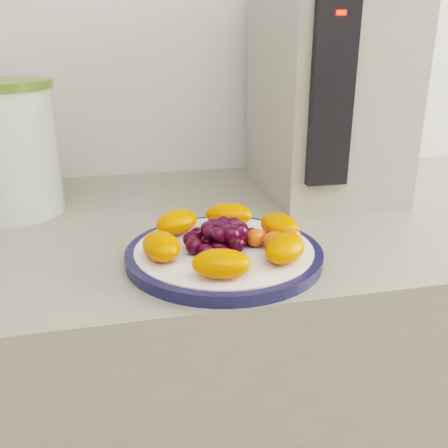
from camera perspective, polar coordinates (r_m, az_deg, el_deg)
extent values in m
cube|color=gray|center=(1.06, 0.39, -22.46)|extent=(3.50, 0.60, 0.90)
cube|color=#937553|center=(1.08, 0.39, -23.62)|extent=(3.48, 0.58, 0.84)
cylinder|color=#13163A|center=(0.65, 0.00, -3.49)|extent=(0.26, 0.26, 0.01)
cylinder|color=white|center=(0.65, 0.00, -3.41)|extent=(0.23, 0.23, 0.02)
cylinder|color=#3B6112|center=(0.88, -23.81, 7.46)|extent=(0.22, 0.22, 0.20)
cube|color=#A49C8D|center=(0.96, 11.51, 15.22)|extent=(0.23, 0.31, 0.38)
cube|color=black|center=(0.79, 12.20, 14.52)|extent=(0.07, 0.02, 0.28)
cube|color=#FF0C05|center=(0.78, 13.22, 22.46)|extent=(0.01, 0.01, 0.01)
ellipsoid|color=#FF5300|center=(0.68, 6.35, -0.23)|extent=(0.06, 0.08, 0.03)
ellipsoid|color=#FF5300|center=(0.72, 0.54, 1.09)|extent=(0.08, 0.06, 0.03)
ellipsoid|color=#FF5300|center=(0.70, -5.40, 0.23)|extent=(0.08, 0.08, 0.03)
ellipsoid|color=#FF5300|center=(0.62, -7.19, -2.51)|extent=(0.06, 0.07, 0.03)
ellipsoid|color=#FF5300|center=(0.57, -0.31, -4.56)|extent=(0.08, 0.06, 0.03)
ellipsoid|color=#FF5300|center=(0.61, 6.95, -2.77)|extent=(0.08, 0.08, 0.03)
ellipsoid|color=black|center=(0.65, 0.00, -1.95)|extent=(0.02, 0.02, 0.02)
ellipsoid|color=black|center=(0.65, 1.84, -1.64)|extent=(0.02, 0.02, 0.02)
ellipsoid|color=black|center=(0.67, 0.54, -1.27)|extent=(0.02, 0.02, 0.02)
ellipsoid|color=black|center=(0.66, -1.27, -1.42)|extent=(0.02, 0.02, 0.02)
ellipsoid|color=black|center=(0.64, -1.87, -2.09)|extent=(0.02, 0.02, 0.02)
ellipsoid|color=black|center=(0.63, -0.57, -2.67)|extent=(0.02, 0.02, 0.02)
ellipsoid|color=black|center=(0.63, 1.33, -2.34)|extent=(0.02, 0.02, 0.02)
ellipsoid|color=black|center=(0.67, 3.17, -1.26)|extent=(0.02, 0.02, 0.02)
ellipsoid|color=black|center=(0.68, 1.86, -0.68)|extent=(0.02, 0.02, 0.02)
ellipsoid|color=black|center=(0.69, 0.11, -0.50)|extent=(0.02, 0.02, 0.02)
ellipsoid|color=black|center=(0.68, -1.66, -0.64)|extent=(0.02, 0.02, 0.02)
ellipsoid|color=black|center=(0.67, -3.05, -1.20)|extent=(0.02, 0.02, 0.02)
ellipsoid|color=black|center=(0.65, -3.69, -1.77)|extent=(0.02, 0.02, 0.02)
ellipsoid|color=black|center=(0.63, -3.36, -2.52)|extent=(0.02, 0.02, 0.02)
ellipsoid|color=black|center=(0.61, -2.06, -3.18)|extent=(0.02, 0.02, 0.02)
ellipsoid|color=black|center=(0.61, -0.13, -3.43)|extent=(0.02, 0.02, 0.02)
ellipsoid|color=black|center=(0.64, 0.00, -0.59)|extent=(0.02, 0.02, 0.02)
ellipsoid|color=black|center=(0.66, 1.07, -0.10)|extent=(0.02, 0.02, 0.02)
ellipsoid|color=black|center=(0.66, -0.10, 0.02)|extent=(0.02, 0.02, 0.02)
ellipsoid|color=black|center=(0.66, -1.22, -0.16)|extent=(0.02, 0.02, 0.02)
ellipsoid|color=black|center=(0.64, -1.80, -0.55)|extent=(0.02, 0.02, 0.02)
ellipsoid|color=black|center=(0.63, -1.55, -1.00)|extent=(0.02, 0.02, 0.02)
ellipsoid|color=black|center=(0.62, -0.54, -1.27)|extent=(0.02, 0.02, 0.02)
ellipsoid|color=black|center=(0.62, 0.74, -1.21)|extent=(0.02, 0.02, 0.02)
ellipsoid|color=black|center=(0.63, 1.64, -0.89)|extent=(0.02, 0.02, 0.02)
ellipsoid|color=#E94413|center=(0.65, 5.70, -1.86)|extent=(0.03, 0.03, 0.02)
ellipsoid|color=#E94413|center=(0.66, 7.65, -1.46)|extent=(0.04, 0.03, 0.02)
ellipsoid|color=#E94413|center=(0.63, 7.34, -2.49)|extent=(0.04, 0.04, 0.02)
ellipsoid|color=#E94413|center=(0.65, 3.67, -1.56)|extent=(0.04, 0.04, 0.02)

